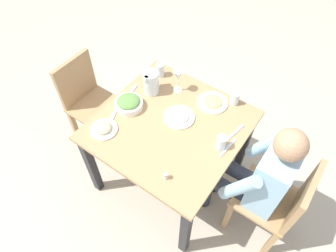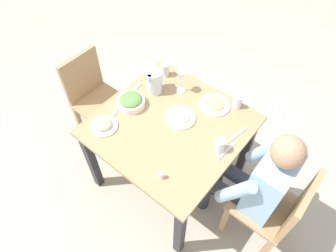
# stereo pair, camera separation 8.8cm
# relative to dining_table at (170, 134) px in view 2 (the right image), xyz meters

# --- Properties ---
(ground_plane) EXTENTS (8.00, 8.00, 0.00)m
(ground_plane) POSITION_rel_dining_table_xyz_m (0.00, 0.00, -0.64)
(ground_plane) COLOR #B7AD99
(dining_table) EXTENTS (1.00, 1.00, 0.75)m
(dining_table) POSITION_rel_dining_table_xyz_m (0.00, 0.00, 0.00)
(dining_table) COLOR tan
(dining_table) RESTS_ON ground_plane
(chair_near) EXTENTS (0.40, 0.40, 0.87)m
(chair_near) POSITION_rel_dining_table_xyz_m (0.05, -0.87, -0.15)
(chair_near) COLOR tan
(chair_near) RESTS_ON ground_plane
(chair_far) EXTENTS (0.40, 0.40, 0.87)m
(chair_far) POSITION_rel_dining_table_xyz_m (-0.01, 0.87, -0.15)
(chair_far) COLOR tan
(chair_far) RESTS_ON ground_plane
(diner_near) EXTENTS (0.48, 0.53, 1.16)m
(diner_near) POSITION_rel_dining_table_xyz_m (0.05, -0.67, -0.01)
(diner_near) COLOR #9EC6E0
(diner_near) RESTS_ON ground_plane
(water_pitcher) EXTENTS (0.16, 0.12, 0.19)m
(water_pitcher) POSITION_rel_dining_table_xyz_m (0.18, 0.30, 0.21)
(water_pitcher) COLOR silver
(water_pitcher) RESTS_ON dining_table
(salad_bowl) EXTENTS (0.20, 0.20, 0.09)m
(salad_bowl) POSITION_rel_dining_table_xyz_m (-0.04, 0.34, 0.15)
(salad_bowl) COLOR white
(salad_bowl) RESTS_ON dining_table
(plate_yoghurt) EXTENTS (0.22, 0.22, 0.05)m
(plate_yoghurt) POSITION_rel_dining_table_xyz_m (0.08, -0.02, 0.13)
(plate_yoghurt) COLOR white
(plate_yoghurt) RESTS_ON dining_table
(plate_fries) EXTENTS (0.23, 0.23, 0.04)m
(plate_fries) POSITION_rel_dining_table_xyz_m (0.34, -0.14, 0.13)
(plate_fries) COLOR white
(plate_fries) RESTS_ON dining_table
(plate_beans) EXTENTS (0.19, 0.19, 0.05)m
(plate_beans) POSITION_rel_dining_table_xyz_m (-0.31, 0.34, 0.13)
(plate_beans) COLOR white
(plate_beans) RESTS_ON dining_table
(water_glass_far_right) EXTENTS (0.06, 0.06, 0.10)m
(water_glass_far_right) POSITION_rel_dining_table_xyz_m (0.44, -0.27, 0.16)
(water_glass_far_right) COLOR silver
(water_glass_far_right) RESTS_ON dining_table
(water_glass_far_left) EXTENTS (0.07, 0.07, 0.11)m
(water_glass_far_left) POSITION_rel_dining_table_xyz_m (0.37, 0.36, 0.17)
(water_glass_far_left) COLOR silver
(water_glass_far_left) RESTS_ON dining_table
(water_glass_center) EXTENTS (0.07, 0.07, 0.11)m
(water_glass_center) POSITION_rel_dining_table_xyz_m (0.03, -0.38, 0.17)
(water_glass_center) COLOR silver
(water_glass_center) RESTS_ON dining_table
(wine_glass) EXTENTS (0.08, 0.08, 0.20)m
(wine_glass) POSITION_rel_dining_table_xyz_m (0.31, 0.15, 0.25)
(wine_glass) COLOR silver
(wine_glass) RESTS_ON dining_table
(salt_shaker) EXTENTS (0.03, 0.03, 0.05)m
(salt_shaker) POSITION_rel_dining_table_xyz_m (-0.37, -0.22, 0.14)
(salt_shaker) COLOR white
(salt_shaker) RESTS_ON dining_table
(fork_near) EXTENTS (0.17, 0.06, 0.01)m
(fork_near) POSITION_rel_dining_table_xyz_m (0.08, 0.43, 0.12)
(fork_near) COLOR silver
(fork_near) RESTS_ON dining_table
(knife_near) EXTENTS (0.19, 0.05, 0.01)m
(knife_near) POSITION_rel_dining_table_xyz_m (0.20, -0.41, 0.12)
(knife_near) COLOR silver
(knife_near) RESTS_ON dining_table
(fork_far) EXTENTS (0.17, 0.09, 0.01)m
(fork_far) POSITION_rel_dining_table_xyz_m (-0.13, 0.40, 0.12)
(fork_far) COLOR silver
(fork_far) RESTS_ON dining_table
(knife_far) EXTENTS (0.19, 0.04, 0.01)m
(knife_far) POSITION_rel_dining_table_xyz_m (0.05, -0.43, 0.12)
(knife_far) COLOR silver
(knife_far) RESTS_ON dining_table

